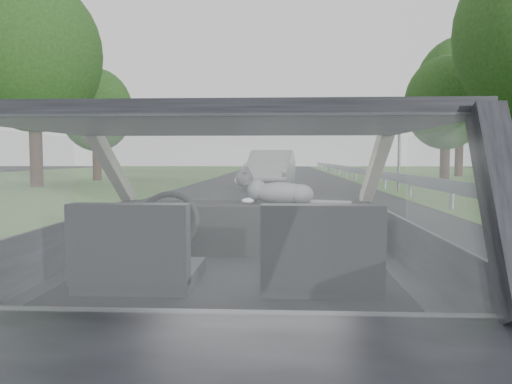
# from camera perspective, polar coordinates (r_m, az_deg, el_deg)

# --- Properties ---
(subject_car) EXTENTS (1.80, 4.00, 1.45)m
(subject_car) POSITION_cam_1_polar(r_m,az_deg,el_deg) (2.50, -2.53, -8.90)
(subject_car) COLOR black
(subject_car) RESTS_ON ground
(dashboard) EXTENTS (1.58, 0.45, 0.30)m
(dashboard) POSITION_cam_1_polar(r_m,az_deg,el_deg) (3.09, -1.43, -4.05)
(dashboard) COLOR black
(dashboard) RESTS_ON subject_car
(driver_seat) EXTENTS (0.50, 0.72, 0.42)m
(driver_seat) POSITION_cam_1_polar(r_m,az_deg,el_deg) (2.26, -13.47, -6.35)
(driver_seat) COLOR black
(driver_seat) RESTS_ON subject_car
(passenger_seat) EXTENTS (0.50, 0.72, 0.42)m
(passenger_seat) POSITION_cam_1_polar(r_m,az_deg,el_deg) (2.18, 7.31, -6.68)
(passenger_seat) COLOR black
(passenger_seat) RESTS_ON subject_car
(steering_wheel) EXTENTS (0.36, 0.36, 0.04)m
(steering_wheel) POSITION_cam_1_polar(r_m,az_deg,el_deg) (2.85, -9.95, -3.37)
(steering_wheel) COLOR black
(steering_wheel) RESTS_ON dashboard
(cat) EXTENTS (0.54, 0.27, 0.23)m
(cat) POSITION_cam_1_polar(r_m,az_deg,el_deg) (3.01, 2.87, 0.04)
(cat) COLOR gray
(cat) RESTS_ON dashboard
(guardrail) EXTENTS (0.05, 90.00, 0.32)m
(guardrail) POSITION_cam_1_polar(r_m,az_deg,el_deg) (13.09, 21.05, 0.64)
(guardrail) COLOR gray
(guardrail) RESTS_ON ground
(other_car) EXTENTS (2.33, 4.97, 1.58)m
(other_car) POSITION_cam_1_polar(r_m,az_deg,el_deg) (20.40, 1.76, 2.60)
(other_car) COLOR silver
(other_car) RESTS_ON ground
(highway_sign) EXTENTS (0.39, 1.05, 2.66)m
(highway_sign) POSITION_cam_1_polar(r_m,az_deg,el_deg) (19.54, 16.03, 3.96)
(highway_sign) COLOR #186722
(highway_sign) RESTS_ON ground
(tree_2) EXTENTS (4.19, 4.19, 6.20)m
(tree_2) POSITION_cam_1_polar(r_m,az_deg,el_deg) (27.15, 20.87, 7.56)
(tree_2) COLOR #1A3715
(tree_2) RESTS_ON ground
(tree_3) EXTENTS (6.49, 6.49, 9.09)m
(tree_3) POSITION_cam_1_polar(r_m,az_deg,el_deg) (36.63, 22.31, 8.79)
(tree_3) COLOR #1A3715
(tree_3) RESTS_ON ground
(tree_5) EXTENTS (6.53, 6.53, 8.64)m
(tree_5) POSITION_cam_1_polar(r_m,az_deg,el_deg) (23.59, -24.03, 11.04)
(tree_5) COLOR #1A3715
(tree_5) RESTS_ON ground
(tree_6) EXTENTS (4.80, 4.80, 5.99)m
(tree_6) POSITION_cam_1_polar(r_m,az_deg,el_deg) (29.11, -17.79, 7.17)
(tree_6) COLOR #1A3715
(tree_6) RESTS_ON ground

